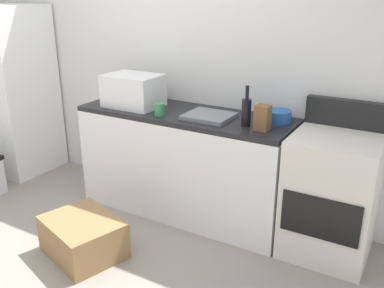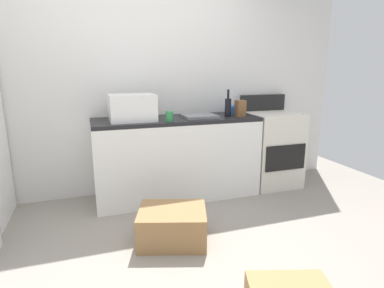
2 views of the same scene
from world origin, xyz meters
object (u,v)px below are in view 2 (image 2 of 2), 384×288
microwave (132,108)px  knife_block (240,108)px  cardboard_box_medium (172,225)px  wine_bottle (228,107)px  mixing_bowl (234,110)px  coffee_mug (169,116)px  stove_oven (271,148)px

microwave → knife_block: size_ratio=2.56×
microwave → cardboard_box_medium: size_ratio=0.83×
wine_bottle → cardboard_box_medium: (-0.88, -0.85, -0.87)m
wine_bottle → mixing_bowl: size_ratio=1.58×
coffee_mug → stove_oven: bearing=8.0°
stove_oven → knife_block: (-0.51, -0.12, 0.52)m
coffee_mug → wine_bottle: bearing=7.8°
coffee_mug → mixing_bowl: size_ratio=0.53×
cardboard_box_medium → coffee_mug: bearing=76.4°
microwave → mixing_bowl: bearing=8.2°
cardboard_box_medium → stove_oven: bearing=31.7°
stove_oven → microwave: 1.79m
microwave → coffee_mug: (0.35, -0.13, -0.09)m
wine_bottle → coffee_mug: size_ratio=3.00×
stove_oven → mixing_bowl: 0.68m
microwave → wine_bottle: wine_bottle is taller
stove_oven → cardboard_box_medium: bearing=-148.3°
stove_oven → cardboard_box_medium: (-1.53, -0.95, -0.32)m
wine_bottle → knife_block: wine_bottle is taller
stove_oven → wine_bottle: size_ratio=3.67×
wine_bottle → cardboard_box_medium: wine_bottle is taller
mixing_bowl → cardboard_box_medium: 1.70m
coffee_mug → cardboard_box_medium: 1.12m
wine_bottle → stove_oven: bearing=8.1°
coffee_mug → cardboard_box_medium: size_ratio=0.18×
wine_bottle → coffee_mug: 0.71m
cardboard_box_medium → wine_bottle: bearing=44.1°
wine_bottle → cardboard_box_medium: size_ratio=0.54×
knife_block → stove_oven: bearing=13.6°
wine_bottle → coffee_mug: wine_bottle is taller
stove_oven → microwave: microwave is taller
mixing_bowl → microwave: bearing=-171.8°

